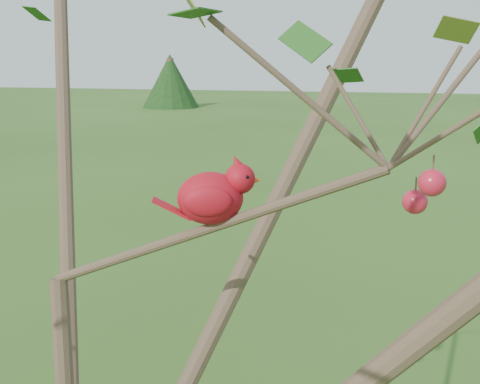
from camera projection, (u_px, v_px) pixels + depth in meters
The scene contains 3 objects.
crabapple_tree at pixel (53, 210), 0.97m from camera, with size 2.35×2.05×2.95m.
cardinal at pixel (214, 195), 1.01m from camera, with size 0.18×0.11×0.13m.
distant_trees at pixel (345, 80), 26.97m from camera, with size 45.59×12.36×2.94m.
Camera 1 is at (0.54, -0.87, 2.37)m, focal length 45.00 mm.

